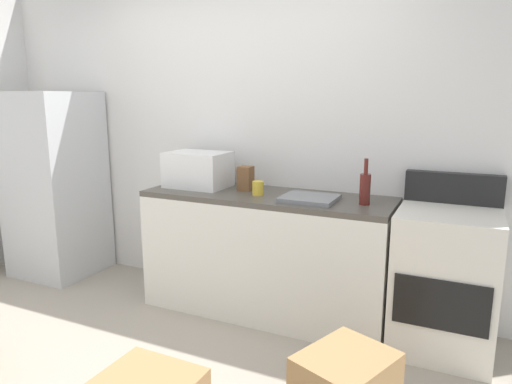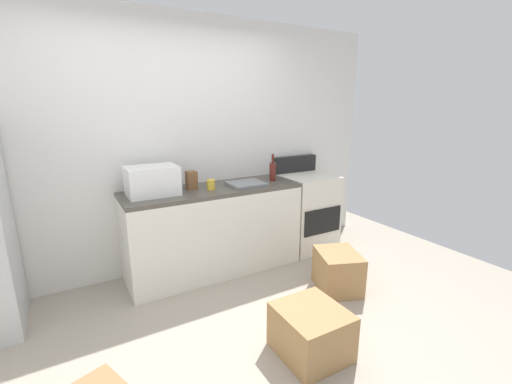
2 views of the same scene
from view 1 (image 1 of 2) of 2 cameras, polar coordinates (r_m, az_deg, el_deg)
The scene contains 9 objects.
wall_back at distance 3.68m, azimuth -0.74°, elevation 7.28°, with size 5.00×0.10×2.60m, color silver.
kitchen_counter at distance 3.42m, azimuth 1.29°, elevation -7.67°, with size 1.80×0.60×0.90m.
refrigerator at distance 4.50m, azimuth -23.63°, elevation 0.86°, with size 0.68×0.66×1.63m, color silver.
stove_oven at distance 3.16m, azimuth 22.33°, elevation -9.91°, with size 0.60×0.61×1.10m.
microwave at distance 3.57m, azimuth -7.19°, elevation 2.79°, with size 0.46×0.34×0.27m, color white.
sink_basin at distance 3.11m, azimuth 6.66°, elevation -0.79°, with size 0.36×0.32×0.03m, color slate.
wine_bottle at distance 3.04m, azimuth 13.38°, elevation 0.51°, with size 0.07×0.07×0.30m.
coffee_mug at distance 3.25m, azimuth 0.25°, elevation 0.47°, with size 0.08×0.08×0.10m, color gold.
knife_block at distance 3.42m, azimuth -1.30°, elevation 1.70°, with size 0.10×0.10×0.18m, color brown.
Camera 1 is at (1.60, -1.75, 1.58)m, focal length 32.23 mm.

